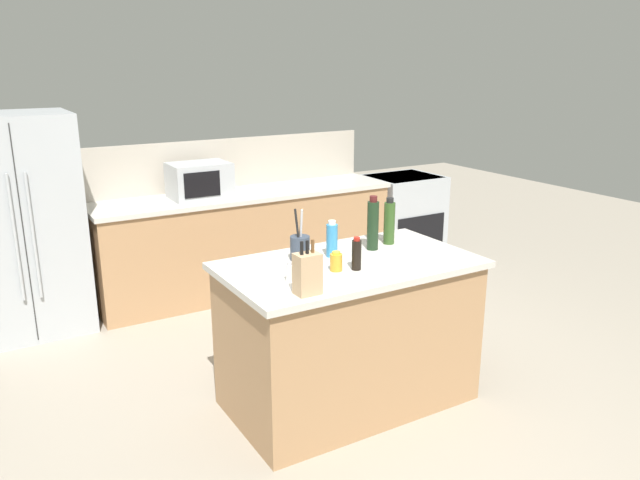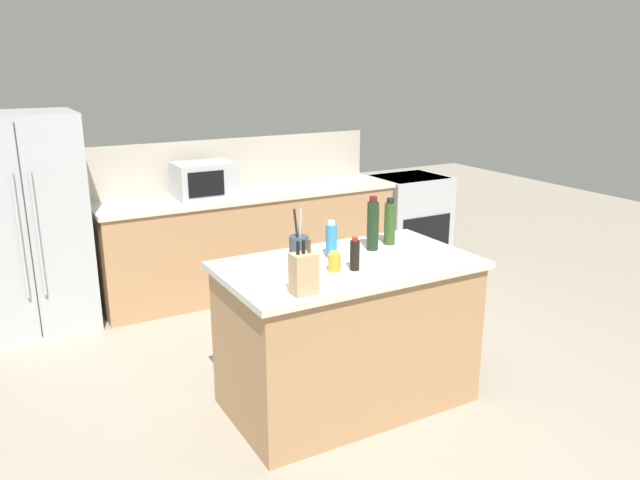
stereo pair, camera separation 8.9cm
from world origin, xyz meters
TOP-DOWN VIEW (x-y plane):
  - ground_plane at (0.00, 0.00)m, footprint 14.00×14.00m
  - back_counter_run at (0.30, 2.20)m, footprint 2.82×0.66m
  - wall_backsplash at (0.30, 2.52)m, footprint 2.78×0.03m
  - kitchen_island at (0.00, 0.00)m, footprint 1.54×0.89m
  - refrigerator at (-1.61, 2.25)m, footprint 0.91×0.75m
  - range_oven at (2.13, 2.20)m, footprint 0.76×0.65m
  - microwave at (-0.14, 2.20)m, footprint 0.51×0.39m
  - knife_block at (-0.48, -0.33)m, footprint 0.13×0.10m
  - utensil_crock at (-0.24, 0.19)m, footprint 0.12×0.12m
  - honey_jar at (-0.15, -0.09)m, footprint 0.07×0.07m
  - wine_bottle at (0.27, 0.14)m, footprint 0.07×0.07m
  - soy_sauce_bottle at (-0.04, -0.14)m, footprint 0.06×0.06m
  - pepper_grinder at (0.40, 0.31)m, footprint 0.06×0.06m
  - olive_oil_bottle at (0.44, 0.19)m, footprint 0.07×0.07m
  - salt_shaker at (-0.47, -0.11)m, footprint 0.05×0.05m
  - dish_soap_bottle at (-0.03, 0.15)m, footprint 0.07×0.07m

SIDE VIEW (x-z plane):
  - ground_plane at x=0.00m, z-range 0.00..0.00m
  - range_oven at x=2.13m, z-range 0.01..0.93m
  - back_counter_run at x=0.30m, z-range 0.00..0.94m
  - kitchen_island at x=0.00m, z-range 0.00..0.94m
  - refrigerator at x=-1.61m, z-range 0.00..1.74m
  - salt_shaker at x=-0.47m, z-range 0.94..1.04m
  - honey_jar at x=-0.15m, z-range 0.94..1.05m
  - utensil_crock at x=-0.24m, z-range 0.86..1.18m
  - soy_sauce_bottle at x=-0.04m, z-range 0.93..1.13m
  - dish_soap_bottle at x=-0.03m, z-range 0.93..1.16m
  - knife_block at x=-0.48m, z-range 0.91..1.20m
  - pepper_grinder at x=0.40m, z-range 0.93..1.19m
  - olive_oil_bottle at x=0.44m, z-range 0.93..1.24m
  - microwave at x=-0.14m, z-range 0.94..1.25m
  - wine_bottle at x=0.27m, z-range 0.93..1.28m
  - wall_backsplash at x=0.30m, z-range 0.94..1.40m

